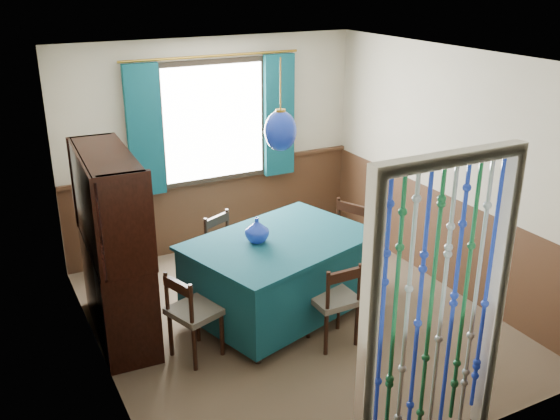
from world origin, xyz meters
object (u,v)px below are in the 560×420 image
pendant_lamp (280,131)px  chair_left (192,313)px  chair_right (344,242)px  vase_table (257,231)px  dining_table (280,272)px  chair_near (335,300)px  bowl_shelf (123,219)px  sideboard (116,274)px  vase_sideboard (111,225)px  chair_far (227,251)px

pendant_lamp → chair_left: bearing=-164.8°
chair_left → pendant_lamp: size_ratio=1.01×
chair_right → vase_table: (-1.15, -0.27, 0.46)m
dining_table → chair_near: size_ratio=2.40×
vase_table → bowl_shelf: 1.23m
bowl_shelf → pendant_lamp: bearing=-7.1°
sideboard → vase_sideboard: size_ratio=9.89×
pendant_lamp → bowl_shelf: 1.56m
chair_near → vase_table: 0.96m
chair_near → chair_far: 1.47m
pendant_lamp → vase_table: (-0.22, 0.05, -0.94)m
chair_right → vase_sideboard: size_ratio=5.02×
vase_sideboard → bowl_shelf: bearing=-90.0°
chair_near → chair_far: chair_far is taller
sideboard → chair_far: bearing=17.9°
chair_right → pendant_lamp: 1.71m
chair_right → vase_table: bearing=78.8°
pendant_lamp → vase_sideboard: bearing=152.9°
chair_left → chair_right: bearing=87.6°
chair_right → vase_table: 1.27m
chair_right → sideboard: bearing=63.0°
sideboard → pendant_lamp: (1.47, -0.43, 1.26)m
dining_table → bowl_shelf: 1.60m
dining_table → chair_far: chair_far is taller
chair_far → sideboard: (-1.23, -0.32, 0.17)m
chair_left → sideboard: (-0.47, 0.70, 0.17)m
chair_far → bowl_shelf: 1.52m
pendant_lamp → chair_near: bearing=-72.2°
sideboard → vase_table: size_ratio=8.08×
chair_far → sideboard: sideboard is taller
chair_far → pendant_lamp: 1.63m
chair_left → chair_near: bearing=52.8°
chair_left → vase_sideboard: bearing=-177.0°
chair_far → chair_right: size_ratio=0.93×
chair_far → bowl_shelf: (-1.17, -0.58, 0.78)m
bowl_shelf → chair_left: bearing=-47.2°
dining_table → chair_near: (0.21, -0.65, -0.03)m
chair_near → bowl_shelf: (-1.61, 0.83, 0.78)m
chair_right → vase_sideboard: vase_sideboard is taller
chair_far → sideboard: bearing=-10.9°
sideboard → dining_table: bearing=-13.2°
vase_table → chair_far: bearing=91.5°
dining_table → bowl_shelf: bearing=156.2°
chair_left → chair_right: 2.02m
chair_far → chair_left: chair_far is taller
chair_far → chair_right: chair_right is taller
chair_left → chair_right: (1.93, 0.59, 0.03)m
chair_near → pendant_lamp: 1.58m
sideboard → vase_table: sideboard is taller
vase_sideboard → dining_table: bearing=-27.1°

